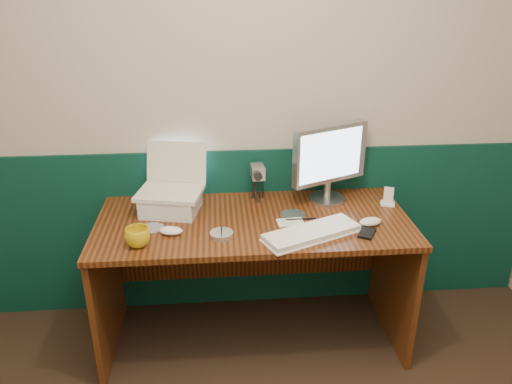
{
  "coord_description": "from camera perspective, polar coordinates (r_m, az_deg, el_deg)",
  "views": [
    {
      "loc": [
        -0.15,
        -0.89,
        1.91
      ],
      "look_at": [
        0.03,
        1.23,
        0.97
      ],
      "focal_mm": 35.0,
      "sensor_mm": 36.0,
      "label": 1
    }
  ],
  "objects": [
    {
      "name": "mouse_right",
      "position": [
        2.55,
        12.94,
        -3.32
      ],
      "size": [
        0.13,
        0.09,
        0.04
      ],
      "primitive_type": "ellipsoid",
      "rotation": [
        0.0,
        0.0,
        0.22
      ],
      "color": "silver",
      "rests_on": "desk"
    },
    {
      "name": "camcorder",
      "position": [
        2.73,
        0.17,
        1.02
      ],
      "size": [
        0.1,
        0.13,
        0.2
      ],
      "primitive_type": null,
      "rotation": [
        0.0,
        0.0,
        0.05
      ],
      "color": "silver",
      "rests_on": "desk"
    },
    {
      "name": "pen",
      "position": [
        2.56,
        5.17,
        -3.1
      ],
      "size": [
        0.16,
        0.02,
        0.01
      ],
      "primitive_type": "cylinder",
      "rotation": [
        0.0,
        1.57,
        0.04
      ],
      "color": "black",
      "rests_on": "desk"
    },
    {
      "name": "pda",
      "position": [
        2.47,
        12.57,
        -4.59
      ],
      "size": [
        0.11,
        0.13,
        0.01
      ],
      "primitive_type": "cube",
      "rotation": [
        0.0,
        0.0,
        -0.51
      ],
      "color": "black",
      "rests_on": "desk"
    },
    {
      "name": "keyboard",
      "position": [
        2.41,
        6.38,
        -4.72
      ],
      "size": [
        0.5,
        0.34,
        0.03
      ],
      "primitive_type": "cube",
      "rotation": [
        0.0,
        0.0,
        0.42
      ],
      "color": "white",
      "rests_on": "desk"
    },
    {
      "name": "music_player",
      "position": [
        2.78,
        14.91,
        -0.34
      ],
      "size": [
        0.06,
        0.04,
        0.09
      ],
      "primitive_type": "cube",
      "rotation": [
        -0.17,
        0.0,
        -0.32
      ],
      "color": "silver",
      "rests_on": "dock"
    },
    {
      "name": "cd_spindle",
      "position": [
        2.39,
        -3.95,
        -4.86
      ],
      "size": [
        0.11,
        0.11,
        0.02
      ],
      "primitive_type": "cylinder",
      "color": "silver",
      "rests_on": "desk"
    },
    {
      "name": "laptop",
      "position": [
        2.58,
        -9.99,
        2.45
      ],
      "size": [
        0.37,
        0.31,
        0.27
      ],
      "primitive_type": null,
      "rotation": [
        0.0,
        0.0,
        -0.21
      ],
      "color": "silver",
      "rests_on": "laptop_riser"
    },
    {
      "name": "back_wall",
      "position": [
        2.72,
        -1.49,
        9.83
      ],
      "size": [
        3.5,
        0.04,
        2.5
      ],
      "primitive_type": "cube",
      "color": "#BAAE9D",
      "rests_on": "ground"
    },
    {
      "name": "mug",
      "position": [
        2.36,
        -13.39,
        -5.03
      ],
      "size": [
        0.14,
        0.14,
        0.09
      ],
      "primitive_type": "imported",
      "rotation": [
        0.0,
        0.0,
        0.25
      ],
      "color": "gold",
      "rests_on": "desk"
    },
    {
      "name": "wainscot",
      "position": [
        2.98,
        -1.32,
        -4.35
      ],
      "size": [
        3.48,
        0.02,
        1.0
      ],
      "primitive_type": "cube",
      "color": "#072F23",
      "rests_on": "ground"
    },
    {
      "name": "monitor",
      "position": [
        2.71,
        8.34,
        3.35
      ],
      "size": [
        0.46,
        0.3,
        0.44
      ],
      "primitive_type": null,
      "rotation": [
        0.0,
        0.0,
        0.42
      ],
      "color": "#ACADB1",
      "rests_on": "desk"
    },
    {
      "name": "cd_loose_b",
      "position": [
        2.61,
        4.23,
        -2.59
      ],
      "size": [
        0.13,
        0.13,
        0.0
      ],
      "primitive_type": "cylinder",
      "color": "silver",
      "rests_on": "desk"
    },
    {
      "name": "dock",
      "position": [
        2.8,
        14.8,
        -1.29
      ],
      "size": [
        0.09,
        0.08,
        0.01
      ],
      "primitive_type": "cube",
      "rotation": [
        0.0,
        0.0,
        -0.32
      ],
      "color": "white",
      "rests_on": "desk"
    },
    {
      "name": "cd_loose_a",
      "position": [
        2.52,
        -11.79,
        -4.03
      ],
      "size": [
        0.12,
        0.12,
        0.0
      ],
      "primitive_type": "cylinder",
      "color": "silver",
      "rests_on": "desk"
    },
    {
      "name": "desk",
      "position": [
        2.74,
        -0.27,
        -10.16
      ],
      "size": [
        1.6,
        0.7,
        0.75
      ],
      "primitive_type": "cube",
      "color": "#37180A",
      "rests_on": "ground"
    },
    {
      "name": "mouse_left",
      "position": [
        2.44,
        -9.7,
        -4.38
      ],
      "size": [
        0.12,
        0.09,
        0.04
      ],
      "primitive_type": "ellipsoid",
      "rotation": [
        0.0,
        0.0,
        -0.2
      ],
      "color": "white",
      "rests_on": "desk"
    },
    {
      "name": "papers",
      "position": [
        2.53,
        3.95,
        -3.46
      ],
      "size": [
        0.14,
        0.1,
        0.0
      ],
      "primitive_type": "cube",
      "rotation": [
        0.0,
        0.0,
        0.08
      ],
      "color": "white",
      "rests_on": "desk"
    },
    {
      "name": "laptop_riser",
      "position": [
        2.65,
        -9.71,
        -1.26
      ],
      "size": [
        0.33,
        0.29,
        0.1
      ],
      "primitive_type": "cube",
      "rotation": [
        0.0,
        0.0,
        -0.21
      ],
      "color": "silver",
      "rests_on": "desk"
    }
  ]
}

